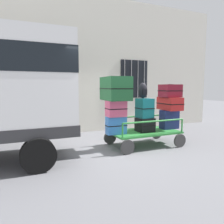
# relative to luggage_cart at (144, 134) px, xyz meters

# --- Properties ---
(ground_plane) EXTENTS (40.00, 40.00, 0.00)m
(ground_plane) POSITION_rel_luggage_cart_xyz_m (-1.12, 0.06, -0.35)
(ground_plane) COLOR slate
(building_wall) EXTENTS (12.00, 0.38, 5.00)m
(building_wall) POSITION_rel_luggage_cart_xyz_m (-1.12, 2.69, 2.15)
(building_wall) COLOR silver
(building_wall) RESTS_ON ground
(luggage_cart) EXTENTS (2.04, 1.18, 0.43)m
(luggage_cart) POSITION_rel_luggage_cart_xyz_m (0.00, 0.00, 0.00)
(luggage_cart) COLOR #2D8438
(luggage_cart) RESTS_ON ground
(cart_railing) EXTENTS (1.92, 1.04, 0.38)m
(cart_railing) POSITION_rel_luggage_cart_xyz_m (0.00, 0.00, 0.39)
(cart_railing) COLOR #2D8438
(cart_railing) RESTS_ON luggage_cart
(suitcase_left_bottom) EXTENTS (0.56, 0.29, 0.48)m
(suitcase_left_bottom) POSITION_rel_luggage_cart_xyz_m (-0.90, -0.02, 0.31)
(suitcase_left_bottom) COLOR #3372C6
(suitcase_left_bottom) RESTS_ON luggage_cart
(suitcase_left_middle) EXTENTS (0.53, 0.40, 0.43)m
(suitcase_left_middle) POSITION_rel_luggage_cart_xyz_m (-0.90, -0.02, 0.77)
(suitcase_left_middle) COLOR #CC4C72
(suitcase_left_middle) RESTS_ON suitcase_left_bottom
(suitcase_left_top) EXTENTS (0.65, 0.97, 0.63)m
(suitcase_left_top) POSITION_rel_luggage_cart_xyz_m (-0.90, 0.01, 1.30)
(suitcase_left_top) COLOR #194C28
(suitcase_left_top) RESTS_ON suitcase_left_middle
(suitcase_midleft_bottom) EXTENTS (0.46, 0.44, 0.39)m
(suitcase_midleft_bottom) POSITION_rel_luggage_cart_xyz_m (0.00, -0.04, 0.27)
(suitcase_midleft_bottom) COLOR black
(suitcase_midleft_bottom) RESTS_ON luggage_cart
(suitcase_midleft_middle) EXTENTS (0.42, 0.43, 0.55)m
(suitcase_midleft_middle) POSITION_rel_luggage_cart_xyz_m (0.00, -0.01, 0.74)
(suitcase_midleft_middle) COLOR #0F5960
(suitcase_midleft_middle) RESTS_ON suitcase_midleft_bottom
(suitcase_center_bottom) EXTENTS (0.54, 0.31, 0.58)m
(suitcase_center_bottom) POSITION_rel_luggage_cart_xyz_m (0.90, 0.02, 0.36)
(suitcase_center_bottom) COLOR navy
(suitcase_center_bottom) RESTS_ON luggage_cart
(suitcase_center_middle) EXTENTS (0.49, 0.80, 0.39)m
(suitcase_center_middle) POSITION_rel_luggage_cart_xyz_m (0.90, 0.02, 0.84)
(suitcase_center_middle) COLOR #B21E1E
(suitcase_center_middle) RESTS_ON suitcase_center_bottom
(suitcase_center_top) EXTENTS (0.57, 0.56, 0.38)m
(suitcase_center_top) POSITION_rel_luggage_cart_xyz_m (0.90, 0.02, 1.23)
(suitcase_center_top) COLOR maroon
(suitcase_center_top) RESTS_ON suitcase_center_middle
(backpack) EXTENTS (0.27, 0.22, 0.44)m
(backpack) POSITION_rel_luggage_cart_xyz_m (-0.05, 0.02, 1.24)
(backpack) COLOR black
(backpack) RESTS_ON suitcase_midleft_middle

